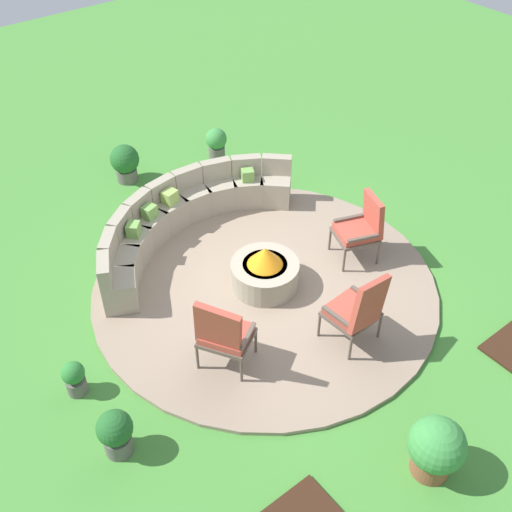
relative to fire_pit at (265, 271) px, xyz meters
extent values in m
plane|color=#478C38|center=(0.00, 0.00, -0.31)|extent=(24.00, 24.00, 0.00)
cylinder|color=gray|center=(0.00, 0.00, -0.28)|extent=(4.84, 4.84, 0.06)
cylinder|color=#9E937F|center=(0.00, 0.00, -0.06)|extent=(0.95, 0.95, 0.38)
cylinder|color=black|center=(0.00, 0.00, 0.10)|extent=(0.62, 0.62, 0.06)
cone|color=orange|center=(0.00, 0.00, 0.27)|extent=(0.50, 0.50, 0.28)
cube|color=#9E937F|center=(1.37, 1.43, -0.02)|extent=(0.65, 0.65, 0.47)
cube|color=#9E937F|center=(1.47, 1.54, 0.38)|extent=(0.45, 0.44, 0.32)
cube|color=#9E937F|center=(1.00, 1.71, -0.02)|extent=(0.63, 0.63, 0.47)
cube|color=#9E937F|center=(1.08, 1.83, 0.38)|extent=(0.49, 0.38, 0.32)
cube|color=#9E937F|center=(0.58, 1.89, -0.02)|extent=(0.58, 0.57, 0.47)
cube|color=#9E937F|center=(0.62, 2.03, 0.38)|extent=(0.50, 0.29, 0.32)
cube|color=#9E937F|center=(0.13, 1.98, -0.02)|extent=(0.50, 0.48, 0.47)
cube|color=#9E937F|center=(0.14, 2.12, 0.38)|extent=(0.48, 0.19, 0.32)
cube|color=#9E937F|center=(-0.33, 1.95, -0.02)|extent=(0.54, 0.52, 0.47)
cube|color=#9E937F|center=(-0.35, 2.10, 0.38)|extent=(0.49, 0.24, 0.32)
cube|color=#9E937F|center=(-0.77, 1.83, -0.02)|extent=(0.61, 0.60, 0.47)
cube|color=#9E937F|center=(-0.83, 1.96, 0.38)|extent=(0.50, 0.33, 0.32)
cube|color=#9E937F|center=(-1.17, 1.60, -0.02)|extent=(0.65, 0.64, 0.47)
cube|color=#9E937F|center=(-1.26, 1.72, 0.38)|extent=(0.47, 0.41, 0.32)
cube|color=#9E937F|center=(-1.51, 1.29, -0.02)|extent=(0.65, 0.65, 0.47)
cube|color=#9E937F|center=(-1.62, 1.38, 0.38)|extent=(0.43, 0.46, 0.32)
cube|color=#9E937F|center=(-1.76, 0.90, -0.02)|extent=(0.61, 0.62, 0.47)
cube|color=#9E937F|center=(-1.89, 0.97, 0.38)|extent=(0.36, 0.49, 0.32)
cube|color=#70A34C|center=(0.98, 1.67, 0.32)|extent=(0.24, 0.23, 0.19)
cube|color=#70A34C|center=(-1.14, 1.56, 0.32)|extent=(0.26, 0.26, 0.20)
cube|color=#93B756|center=(-0.32, 1.90, 0.33)|extent=(0.25, 0.23, 0.21)
cube|color=#70A34C|center=(-0.75, 1.78, 0.32)|extent=(0.24, 0.22, 0.20)
cylinder|color=brown|center=(-1.16, -0.40, -0.06)|extent=(0.04, 0.04, 0.38)
cylinder|color=brown|center=(-0.86, -0.89, -0.06)|extent=(0.04, 0.04, 0.38)
cylinder|color=brown|center=(-1.57, -0.66, -0.06)|extent=(0.04, 0.04, 0.38)
cylinder|color=brown|center=(-1.27, -1.15, -0.06)|extent=(0.04, 0.04, 0.38)
cube|color=brown|center=(-1.21, -0.78, 0.15)|extent=(0.77, 0.79, 0.05)
cube|color=#B24738|center=(-1.21, -0.78, 0.22)|extent=(0.70, 0.73, 0.09)
cube|color=#B24738|center=(-1.40, -0.89, 0.54)|extent=(0.42, 0.62, 0.77)
cube|color=brown|center=(-1.36, -0.54, 0.29)|extent=(0.41, 0.28, 0.04)
cube|color=brown|center=(-1.07, -1.01, 0.29)|extent=(0.41, 0.28, 0.04)
cylinder|color=brown|center=(-0.06, -1.18, -0.06)|extent=(0.04, 0.04, 0.38)
cylinder|color=brown|center=(0.50, -1.14, -0.06)|extent=(0.04, 0.04, 0.38)
cylinder|color=brown|center=(-0.02, -1.70, -0.06)|extent=(0.04, 0.04, 0.38)
cylinder|color=brown|center=(0.54, -1.66, -0.06)|extent=(0.04, 0.04, 0.38)
cube|color=brown|center=(0.24, -1.42, 0.15)|extent=(0.63, 0.60, 0.05)
cube|color=#B24738|center=(0.24, -1.42, 0.22)|extent=(0.58, 0.55, 0.09)
cube|color=#B24738|center=(0.26, -1.66, 0.51)|extent=(0.66, 0.13, 0.75)
cube|color=brown|center=(-0.03, -1.44, 0.29)|extent=(0.08, 0.48, 0.04)
cube|color=brown|center=(0.51, -1.40, 0.29)|extent=(0.08, 0.48, 0.04)
cylinder|color=brown|center=(1.06, -0.48, -0.06)|extent=(0.04, 0.04, 0.38)
cylinder|color=brown|center=(1.24, 0.00, -0.06)|extent=(0.04, 0.04, 0.38)
cylinder|color=brown|center=(1.57, -0.66, -0.06)|extent=(0.04, 0.04, 0.38)
cylinder|color=brown|center=(1.74, -0.19, -0.06)|extent=(0.04, 0.04, 0.38)
cube|color=brown|center=(1.40, -0.33, 0.15)|extent=(0.72, 0.71, 0.05)
cube|color=#B24738|center=(1.40, -0.33, 0.22)|extent=(0.67, 0.65, 0.09)
cube|color=#B24738|center=(1.63, -0.42, 0.47)|extent=(0.28, 0.53, 0.61)
cube|color=brown|center=(1.32, -0.56, 0.29)|extent=(0.47, 0.21, 0.04)
cube|color=brown|center=(1.49, -0.11, 0.29)|extent=(0.47, 0.21, 0.04)
cylinder|color=#605B56|center=(-2.88, -0.03, -0.21)|extent=(0.24, 0.24, 0.21)
sphere|color=#2D7A33|center=(-2.88, -0.03, 0.03)|extent=(0.28, 0.28, 0.28)
cylinder|color=brown|center=(-0.37, -3.28, -0.19)|extent=(0.42, 0.42, 0.24)
sphere|color=#3D8E42|center=(-0.37, -3.28, 0.16)|extent=(0.60, 0.60, 0.60)
cylinder|color=#605B56|center=(-0.19, 3.60, -0.20)|extent=(0.36, 0.36, 0.23)
sphere|color=#236028|center=(-0.19, 3.60, 0.11)|extent=(0.50, 0.50, 0.50)
cylinder|color=#605B56|center=(-2.87, -1.03, -0.19)|extent=(0.31, 0.31, 0.24)
sphere|color=#236028|center=(-2.87, -1.03, 0.10)|extent=(0.40, 0.40, 0.40)
cylinder|color=#605B56|center=(1.36, 3.08, -0.14)|extent=(0.29, 0.29, 0.34)
sphere|color=#3D8E42|center=(1.36, 3.08, 0.18)|extent=(0.38, 0.38, 0.38)
sphere|color=#DB337A|center=(1.40, 3.08, 0.26)|extent=(0.13, 0.13, 0.13)
camera|label=1|loc=(-3.98, -4.90, 5.74)|focal=43.27mm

